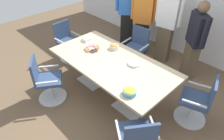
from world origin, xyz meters
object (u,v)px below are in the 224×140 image
(office_chair_2, at_px, (67,43))
(snack_bowl_cookies, at_px, (114,46))
(conference_table, at_px, (112,67))
(donut_platter, at_px, (93,48))
(person_standing_2, at_px, (167,23))
(napkin_pile, at_px, (86,39))
(office_chair_4, at_px, (136,140))
(person_standing_0, at_px, (128,10))
(office_chair_3, at_px, (46,82))
(office_chair_1, at_px, (136,50))
(person_standing_1, at_px, (143,20))
(person_standing_3, at_px, (195,41))
(snack_bowl_chips_yellow, at_px, (130,91))
(plate_stack, at_px, (134,64))
(office_chair_0, at_px, (198,103))

(office_chair_2, bearing_deg, snack_bowl_cookies, 95.44)
(conference_table, height_order, donut_platter, donut_platter)
(person_standing_2, xyz_separation_m, napkin_pile, (-0.94, -1.56, -0.20))
(office_chair_4, bearing_deg, person_standing_0, 80.46)
(office_chair_3, height_order, donut_platter, office_chair_3)
(office_chair_1, bearing_deg, office_chair_4, 125.32)
(conference_table, xyz_separation_m, office_chair_1, (-0.33, 1.08, -0.22))
(donut_platter, distance_m, napkin_pile, 0.40)
(person_standing_1, bearing_deg, office_chair_3, 61.26)
(person_standing_2, bearing_deg, office_chair_1, 54.57)
(office_chair_1, xyz_separation_m, person_standing_3, (1.08, 0.51, 0.46))
(snack_bowl_cookies, xyz_separation_m, donut_platter, (-0.28, -0.33, -0.03))
(snack_bowl_chips_yellow, relative_size, plate_stack, 0.95)
(office_chair_2, height_order, napkin_pile, office_chair_2)
(office_chair_3, bearing_deg, office_chair_2, 164.48)
(napkin_pile, bearing_deg, office_chair_2, -177.50)
(donut_platter, bearing_deg, office_chair_0, 14.03)
(office_chair_4, relative_size, donut_platter, 2.83)
(office_chair_3, xyz_separation_m, plate_stack, (1.07, 1.21, 0.36))
(snack_bowl_cookies, distance_m, plate_stack, 0.66)
(office_chair_1, relative_size, office_chair_2, 1.00)
(office_chair_0, bearing_deg, snack_bowl_cookies, 77.66)
(office_chair_1, relative_size, person_standing_3, 0.55)
(person_standing_3, xyz_separation_m, snack_bowl_cookies, (-1.05, -1.25, -0.06))
(conference_table, distance_m, office_chair_3, 1.25)
(conference_table, distance_m, person_standing_2, 1.75)
(conference_table, xyz_separation_m, person_standing_1, (-0.65, 1.66, 0.25))
(office_chair_3, relative_size, donut_platter, 2.83)
(office_chair_0, relative_size, person_standing_1, 0.54)
(office_chair_2, relative_size, snack_bowl_cookies, 4.84)
(office_chair_1, relative_size, person_standing_2, 0.49)
(plate_stack, xyz_separation_m, napkin_pile, (-1.30, -0.06, 0.01))
(office_chair_3, height_order, person_standing_0, person_standing_0)
(person_standing_3, bearing_deg, office_chair_3, 100.58)
(conference_table, distance_m, office_chair_0, 1.60)
(office_chair_3, xyz_separation_m, person_standing_0, (-0.41, 2.62, 0.59))
(office_chair_3, xyz_separation_m, snack_bowl_cookies, (0.42, 1.34, 0.40))
(office_chair_4, xyz_separation_m, plate_stack, (-0.91, 0.95, 0.36))
(plate_stack, bearing_deg, office_chair_2, -177.46)
(office_chair_0, bearing_deg, conference_table, 91.29)
(conference_table, bearing_deg, office_chair_4, -30.62)
(person_standing_2, distance_m, donut_platter, 1.80)
(office_chair_1, height_order, napkin_pile, office_chair_1)
(conference_table, height_order, office_chair_4, office_chair_4)
(office_chair_3, bearing_deg, office_chair_4, 40.82)
(person_standing_0, relative_size, donut_platter, 5.85)
(napkin_pile, bearing_deg, donut_platter, -20.18)
(snack_bowl_cookies, bearing_deg, office_chair_1, 92.42)
(office_chair_3, relative_size, office_chair_4, 1.00)
(office_chair_2, height_order, person_standing_3, person_standing_3)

